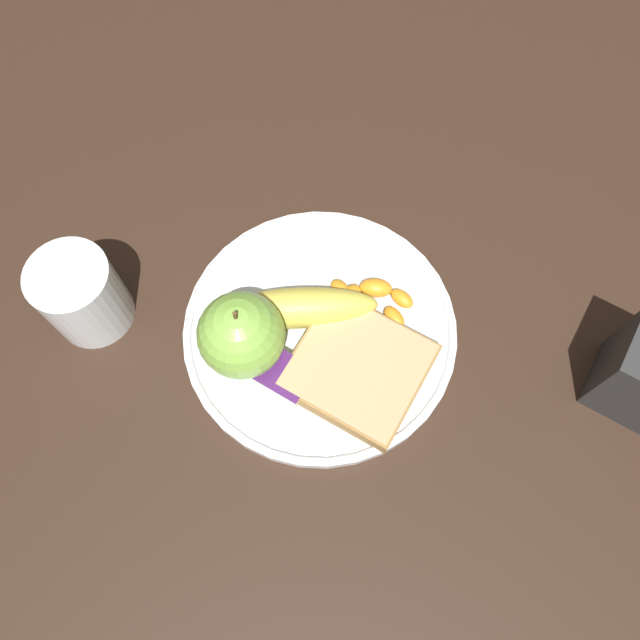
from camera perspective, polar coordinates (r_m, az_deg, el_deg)
The scene contains 13 objects.
ground_plane at distance 0.61m, azimuth 0.00°, elevation -1.17°, with size 3.00×3.00×0.00m, color #332116.
plate at distance 0.61m, azimuth 0.00°, elevation -0.89°, with size 0.27×0.27×0.01m.
juice_glass at distance 0.63m, azimuth -20.86°, elevation 2.05°, with size 0.08×0.08×0.09m.
apple at distance 0.56m, azimuth -7.21°, elevation -1.37°, with size 0.08×0.08×0.09m.
banana at distance 0.59m, azimuth -2.41°, elevation 0.95°, with size 0.15×0.12×0.04m.
bread_slice at distance 0.58m, azimuth 3.50°, elevation -4.43°, with size 0.12×0.11×0.02m.
fork at distance 0.61m, azimuth 0.70°, elevation 0.35°, with size 0.14×0.16×0.00m.
jam_packet at distance 0.58m, azimuth -3.03°, elevation -5.31°, with size 0.05×0.04×0.02m.
orange_segment_0 at distance 0.61m, azimuth 1.61°, elevation 2.80°, with size 0.03×0.03×0.02m.
orange_segment_1 at distance 0.61m, azimuth 2.70°, elevation 2.11°, with size 0.02×0.03×0.02m.
orange_segment_2 at distance 0.61m, azimuth 5.14°, elevation 2.95°, with size 0.04×0.03×0.02m.
orange_segment_3 at distance 0.60m, azimuth 6.79°, elevation 0.19°, with size 0.03×0.03×0.01m.
orange_segment_4 at distance 0.61m, azimuth 7.50°, elevation 1.96°, with size 0.03×0.02×0.01m.
Camera 1 is at (0.12, -0.20, 0.57)m, focal length 35.00 mm.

